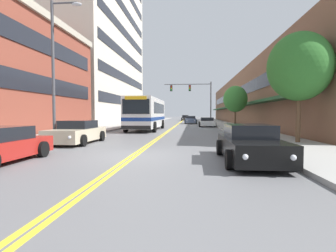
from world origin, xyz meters
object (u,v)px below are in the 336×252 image
at_px(car_white_parked_right_mid, 207,122).
at_px(traffic_signal_mast, 195,94).
at_px(fire_hydrant, 244,130).
at_px(car_slate_blue_moving_second, 191,120).
at_px(car_beige_parked_left_far, 147,121).
at_px(car_champagne_parked_left_mid, 77,133).
at_px(street_tree_right_mid, 235,99).
at_px(city_bus, 147,113).
at_px(car_charcoal_moving_lead, 185,118).
at_px(street_tree_right_near, 299,67).
at_px(car_black_parked_right_foreground, 250,144).
at_px(street_lamp_left_near, 57,61).

bearing_deg(car_white_parked_right_mid, traffic_signal_mast, 106.24).
bearing_deg(traffic_signal_mast, fire_hydrant, -81.75).
bearing_deg(car_slate_blue_moving_second, car_beige_parked_left_far, -128.57).
relative_size(car_champagne_parked_left_mid, street_tree_right_mid, 1.04).
distance_m(city_bus, car_white_parked_right_mid, 10.37).
xyz_separation_m(car_charcoal_moving_lead, street_tree_right_near, (7.48, -51.38, 3.60)).
distance_m(car_beige_parked_left_far, fire_hydrant, 22.02).
xyz_separation_m(car_charcoal_moving_lead, car_slate_blue_moving_second, (1.47, -20.28, -0.01)).
bearing_deg(city_bus, car_charcoal_moving_lead, 85.51).
bearing_deg(traffic_signal_mast, car_beige_parked_left_far, -159.12).
relative_size(car_slate_blue_moving_second, street_tree_right_near, 0.78).
bearing_deg(street_tree_right_near, car_charcoal_moving_lead, 98.28).
bearing_deg(fire_hydrant, street_tree_right_near, -58.71).
height_order(car_black_parked_right_foreground, fire_hydrant, car_black_parked_right_foreground).
distance_m(car_black_parked_right_foreground, street_tree_right_near, 7.48).
bearing_deg(car_beige_parked_left_far, car_black_parked_right_foreground, -73.04).
xyz_separation_m(car_beige_parked_left_far, traffic_signal_mast, (7.01, 2.67, 4.15)).
height_order(car_champagne_parked_left_mid, car_beige_parked_left_far, car_champagne_parked_left_mid).
bearing_deg(traffic_signal_mast, street_tree_right_mid, -71.29).
distance_m(car_beige_parked_left_far, car_white_parked_right_mid, 9.06).
bearing_deg(car_black_parked_right_foreground, traffic_signal_mast, 93.07).
bearing_deg(city_bus, fire_hydrant, -46.82).
height_order(car_black_parked_right_foreground, street_tree_right_near, street_tree_right_near).
xyz_separation_m(city_bus, car_black_parked_right_foreground, (6.81, -17.86, -1.23)).
bearing_deg(car_beige_parked_left_far, street_lamp_left_near, -91.91).
height_order(car_champagne_parked_left_mid, car_black_parked_right_foreground, car_champagne_parked_left_mid).
bearing_deg(car_charcoal_moving_lead, street_lamp_left_near, -96.24).
bearing_deg(fire_hydrant, street_lamp_left_near, -157.57).
bearing_deg(car_white_parked_right_mid, car_champagne_parked_left_mid, -112.58).
bearing_deg(car_charcoal_moving_lead, car_beige_parked_left_far, -99.87).
distance_m(car_slate_blue_moving_second, street_tree_right_mid, 18.48).
distance_m(car_champagne_parked_left_mid, traffic_signal_mast, 27.35).
distance_m(car_champagne_parked_left_mid, street_tree_right_near, 12.90).
relative_size(car_black_parked_right_foreground, traffic_signal_mast, 0.66).
distance_m(car_charcoal_moving_lead, street_tree_right_near, 52.05).
bearing_deg(fire_hydrant, car_beige_parked_left_far, 117.67).
bearing_deg(car_black_parked_right_foreground, city_bus, 110.86).
distance_m(city_bus, traffic_signal_mast, 14.53).
xyz_separation_m(car_white_parked_right_mid, street_lamp_left_near, (-9.41, -21.24, 4.04)).
relative_size(car_white_parked_right_mid, street_tree_right_near, 0.78).
height_order(city_bus, car_beige_parked_left_far, city_bus).
height_order(car_slate_blue_moving_second, traffic_signal_mast, traffic_signal_mast).
xyz_separation_m(car_champagne_parked_left_mid, street_tree_right_mid, (11.15, 13.81, 2.65)).
distance_m(city_bus, car_charcoal_moving_lead, 39.03).
relative_size(car_beige_parked_left_far, fire_hydrant, 5.17).
distance_m(car_charcoal_moving_lead, traffic_signal_mast, 26.03).
bearing_deg(car_slate_blue_moving_second, car_charcoal_moving_lead, 94.15).
bearing_deg(car_champagne_parked_left_mid, city_bus, 81.85).
relative_size(city_bus, street_tree_right_near, 1.83).
relative_size(city_bus, traffic_signal_mast, 1.50).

